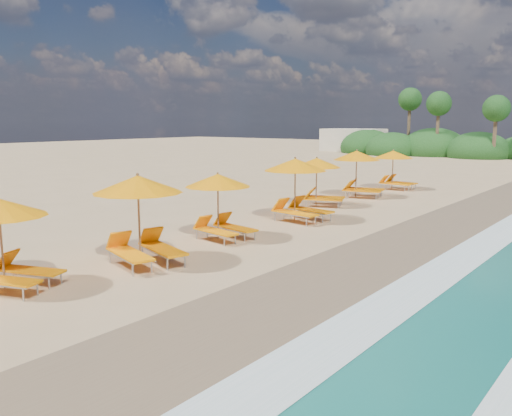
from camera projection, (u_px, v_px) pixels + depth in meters
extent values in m
plane|color=tan|center=(256.00, 246.00, 16.29)|extent=(160.00, 160.00, 0.00)
cube|color=#7D664A|center=(376.00, 268.00, 13.86)|extent=(4.00, 160.00, 0.01)
cube|color=white|center=(432.00, 278.00, 12.94)|extent=(1.20, 160.00, 0.01)
cylinder|color=olive|center=(2.00, 244.00, 12.07)|extent=(0.05, 0.05, 2.07)
cylinder|color=olive|center=(139.00, 220.00, 14.31)|extent=(0.06, 0.06, 2.35)
cone|color=#FF9205|center=(138.00, 184.00, 14.15)|extent=(2.99, 2.99, 0.47)
sphere|color=olive|center=(137.00, 174.00, 14.10)|extent=(0.08, 0.08, 0.08)
cylinder|color=olive|center=(218.00, 207.00, 17.29)|extent=(0.05, 0.05, 2.10)
cone|color=#FF9205|center=(218.00, 180.00, 17.15)|extent=(2.45, 2.45, 0.42)
sphere|color=olive|center=(218.00, 173.00, 17.11)|extent=(0.07, 0.07, 0.07)
cylinder|color=olive|center=(295.00, 190.00, 20.46)|extent=(0.06, 0.06, 2.36)
cone|color=#FF9205|center=(295.00, 165.00, 20.30)|extent=(2.71, 2.71, 0.47)
sphere|color=olive|center=(295.00, 158.00, 20.25)|extent=(0.08, 0.08, 0.08)
cylinder|color=olive|center=(316.00, 182.00, 23.96)|extent=(0.05, 0.05, 2.14)
cone|color=#FF9205|center=(317.00, 163.00, 23.81)|extent=(2.86, 2.86, 0.43)
sphere|color=olive|center=(317.00, 157.00, 23.77)|extent=(0.08, 0.08, 0.08)
cylinder|color=olive|center=(356.00, 174.00, 26.70)|extent=(0.06, 0.06, 2.30)
cone|color=#FF9205|center=(357.00, 155.00, 26.55)|extent=(2.88, 2.88, 0.46)
sphere|color=olive|center=(357.00, 150.00, 26.50)|extent=(0.08, 0.08, 0.08)
cylinder|color=olive|center=(393.00, 170.00, 29.82)|extent=(0.05, 0.05, 2.13)
cone|color=#FF9205|center=(393.00, 154.00, 29.68)|extent=(2.31, 2.31, 0.43)
sphere|color=olive|center=(393.00, 150.00, 29.64)|extent=(0.08, 0.08, 0.08)
ellipsoid|color=#163D14|center=(478.00, 152.00, 54.77)|extent=(6.40, 6.40, 4.16)
ellipsoid|color=#163D14|center=(434.00, 149.00, 58.57)|extent=(7.20, 7.20, 4.68)
ellipsoid|color=#163D14|center=(392.00, 150.00, 59.48)|extent=(6.00, 6.00, 3.90)
ellipsoid|color=#163D14|center=(368.00, 147.00, 63.46)|extent=(6.60, 6.60, 4.29)
cylinder|color=brown|center=(495.00, 134.00, 51.69)|extent=(0.36, 0.36, 5.00)
sphere|color=#163D14|center=(497.00, 108.00, 51.28)|extent=(2.60, 2.60, 2.60)
cylinder|color=brown|center=(437.00, 130.00, 56.07)|extent=(0.36, 0.36, 5.60)
sphere|color=#163D14|center=(439.00, 104.00, 55.61)|extent=(2.60, 2.60, 2.60)
cylinder|color=brown|center=(409.00, 127.00, 60.01)|extent=(0.36, 0.36, 6.20)
sphere|color=#163D14|center=(410.00, 99.00, 59.50)|extent=(2.60, 2.60, 2.60)
cube|color=beige|center=(353.00, 140.00, 66.71)|extent=(7.00, 5.00, 2.80)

